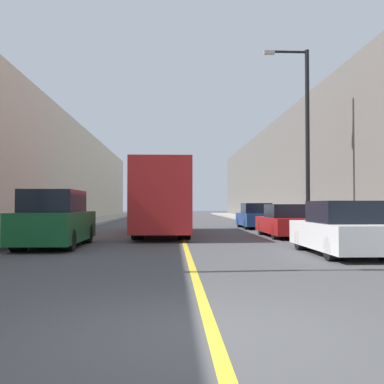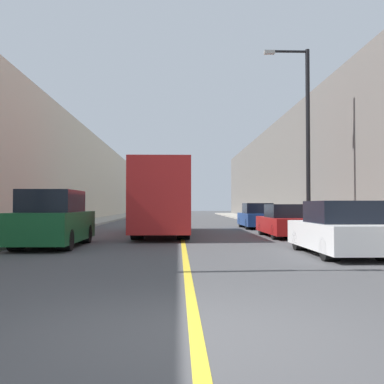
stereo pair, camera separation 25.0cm
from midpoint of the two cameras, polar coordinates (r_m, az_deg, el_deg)
ground_plane at (r=5.20m, az=1.25°, el=-17.62°), size 200.00×200.00×0.00m
sidewalk_left at (r=35.64m, az=-13.25°, el=-3.77°), size 2.59×72.00×0.15m
sidewalk_right at (r=35.77m, az=9.29°, el=-3.79°), size 2.59×72.00×0.15m
building_row_left at (r=36.47m, az=-18.31°, el=2.69°), size 4.00×72.00×8.26m
building_row_right at (r=36.67m, az=14.32°, el=2.94°), size 4.00×72.00×8.65m
road_center_line at (r=35.02m, az=-1.96°, el=-3.97°), size 0.16×72.00×0.01m
bus at (r=21.73m, az=-4.04°, el=-0.76°), size 2.41×10.17×3.30m
parked_suv_left at (r=16.00m, az=-17.44°, el=-3.50°), size 1.92×4.75×1.93m
car_right_near at (r=13.52m, az=17.97°, el=-4.69°), size 1.81×4.46×1.54m
car_right_mid at (r=20.37m, az=11.48°, el=-3.77°), size 1.82×4.71×1.46m
car_right_far at (r=27.64m, az=7.81°, el=-3.16°), size 1.77×4.48×1.53m
street_lamp_right at (r=22.16m, az=13.76°, el=7.63°), size 2.18×0.24×8.69m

